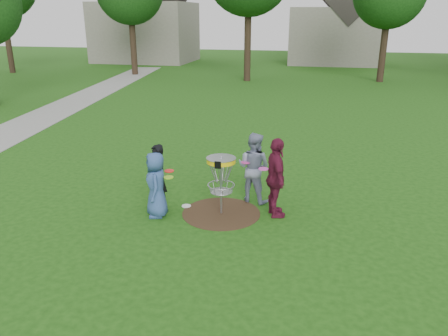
% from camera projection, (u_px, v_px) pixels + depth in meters
% --- Properties ---
extents(ground, '(100.00, 100.00, 0.00)m').
position_uv_depth(ground, '(221.00, 213.00, 10.04)').
color(ground, '#19470F').
rests_on(ground, ground).
extents(dirt_patch, '(1.80, 1.80, 0.01)m').
position_uv_depth(dirt_patch, '(221.00, 213.00, 10.04)').
color(dirt_patch, '#47331E').
rests_on(dirt_patch, ground).
extents(concrete_path, '(7.75, 39.92, 0.02)m').
position_uv_depth(concrete_path, '(42.00, 117.00, 19.43)').
color(concrete_path, '#9E9E99').
rests_on(concrete_path, ground).
extents(player_blue, '(0.69, 0.85, 1.49)m').
position_uv_depth(player_blue, '(156.00, 185.00, 9.69)').
color(player_blue, '#315089').
rests_on(player_blue, ground).
extents(player_black, '(0.67, 0.66, 1.56)m').
position_uv_depth(player_black, '(158.00, 177.00, 10.04)').
color(player_black, black).
rests_on(player_black, ground).
extents(player_grey, '(1.00, 0.88, 1.72)m').
position_uv_depth(player_grey, '(254.00, 167.00, 10.46)').
color(player_grey, '#8088A5').
rests_on(player_grey, ground).
extents(player_maroon, '(0.78, 1.15, 1.82)m').
position_uv_depth(player_maroon, '(276.00, 178.00, 9.63)').
color(player_maroon, maroon).
rests_on(player_maroon, ground).
extents(disc_on_grass, '(0.22, 0.22, 0.02)m').
position_uv_depth(disc_on_grass, '(186.00, 206.00, 10.40)').
color(disc_on_grass, white).
rests_on(disc_on_grass, ground).
extents(disc_golf_basket, '(0.66, 0.67, 1.38)m').
position_uv_depth(disc_golf_basket, '(221.00, 172.00, 9.70)').
color(disc_golf_basket, '#9EA0A5').
rests_on(disc_golf_basket, ground).
extents(held_discs, '(2.36, 1.21, 0.22)m').
position_uv_depth(held_discs, '(212.00, 170.00, 9.85)').
color(held_discs, '#90DA18').
rests_on(held_discs, ground).
extents(house_row, '(44.50, 10.65, 11.62)m').
position_uv_depth(house_row, '(357.00, 17.00, 38.20)').
color(house_row, gray).
rests_on(house_row, ground).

